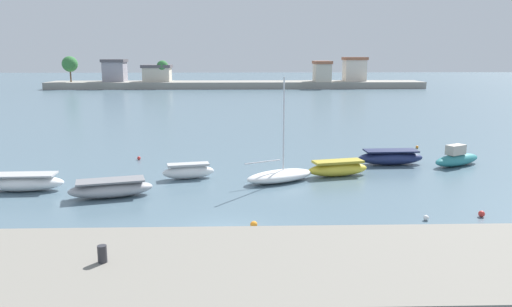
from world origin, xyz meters
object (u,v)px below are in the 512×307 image
Objects in this scene: moored_boat_4 at (338,169)px; moored_boat_5 at (391,157)px; mooring_bollard at (102,254)px; moored_boat_3 at (280,176)px; mooring_buoy_1 at (482,214)px; moored_boat_2 at (188,171)px; moored_boat_1 at (111,189)px; mooring_buoy_3 at (254,225)px; moored_boat_0 at (23,183)px; mooring_buoy_0 at (139,158)px; moored_boat_6 at (457,158)px; mooring_buoy_2 at (417,147)px; mooring_buoy_4 at (426,218)px.

moored_boat_4 is 5.97m from moored_boat_5.
mooring_bollard is 0.08× the size of moored_boat_3.
moored_boat_2 is at bearing 151.70° from mooring_buoy_1.
moored_boat_1 reaches higher than mooring_buoy_3.
moored_boat_0 is 26.24m from moored_boat_5.
moored_boat_2 is 6.35m from moored_boat_3.
moored_boat_0 is 16.42m from moored_boat_3.
moored_boat_2 is 13.15× the size of mooring_buoy_0.
moored_boat_1 reaches higher than mooring_buoy_0.
mooring_buoy_0 is (-0.44, 10.71, -0.38)m from moored_boat_1.
mooring_buoy_3 is at bearing -173.65° from mooring_buoy_1.
moored_boat_5 is (15.87, 23.36, -1.99)m from mooring_bollard.
mooring_bollard is 0.11× the size of moored_boat_6.
moored_boat_6 is 17.80× the size of mooring_buoy_2.
mooring_buoy_0 is at bearing 138.86° from mooring_buoy_4.
mooring_bollard is 1.57× the size of mooring_buoy_1.
mooring_buoy_0 is at bearing -170.21° from mooring_buoy_2.
moored_boat_5 is 14.37× the size of mooring_buoy_3.
moored_boat_6 is 13.14× the size of mooring_buoy_3.
moored_boat_5 is 12.85m from mooring_buoy_1.
mooring_buoy_3 is (-11.01, -14.14, -0.38)m from moored_boat_5.
mooring_buoy_1 is (26.44, -5.97, -0.36)m from moored_boat_0.
mooring_buoy_4 is (13.82, 10.09, -2.40)m from mooring_bollard.
mooring_buoy_0 is 0.99× the size of mooring_buoy_4.
mooring_bollard reaches higher than moored_boat_6.
moored_boat_1 is 6.08m from moored_boat_2.
moored_boat_6 is (20.22, 3.40, 0.06)m from moored_boat_2.
moored_boat_2 is 0.72× the size of moored_boat_5.
moored_boat_1 is 18.62× the size of mooring_buoy_0.
mooring_buoy_1 is at bearing -35.76° from mooring_buoy_0.
mooring_buoy_4 is (-3.14, -0.48, -0.03)m from mooring_buoy_1.
moored_boat_0 is 10.47m from moored_boat_2.
moored_boat_3 is 4.48m from moored_boat_4.
moored_boat_5 is 19.46× the size of mooring_buoy_2.
moored_boat_4 is (10.46, 0.44, 0.02)m from moored_boat_2.
moored_boat_0 is 20.80m from moored_boat_4.
moored_boat_3 is 12.72m from mooring_buoy_1.
moored_boat_0 is at bearing 167.28° from mooring_buoy_1.
mooring_bollard is 15.54m from moored_boat_1.
mooring_bollard is 1.88× the size of mooring_buoy_4.
mooring_bollard is 2.02× the size of mooring_buoy_2.
moored_boat_4 is 16.43× the size of mooring_buoy_0.
moored_boat_0 is at bearing -155.82° from mooring_buoy_2.
moored_boat_5 is (15.26, 3.99, 0.04)m from moored_boat_2.
moored_boat_6 is (24.43, 7.79, 0.05)m from moored_boat_1.
moored_boat_0 is at bearing 152.94° from mooring_buoy_3.
moored_boat_1 is at bearing -87.62° from mooring_buoy_0.
mooring_buoy_2 is at bearing 55.86° from mooring_bollard.
moored_boat_5 reaches higher than moored_boat_2.
mooring_buoy_1 is at bearing -65.21° from moored_boat_3.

